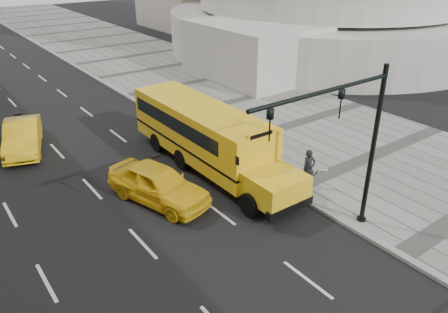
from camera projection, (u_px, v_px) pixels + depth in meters
ground at (113, 182)px, 20.33m from camera, size 140.00×140.00×0.00m
sidewalk_museum at (297, 124)px, 26.71m from camera, size 12.00×140.00×0.15m
curb_museum at (217, 149)px, 23.50m from camera, size 0.30×140.00×0.15m
school_bus at (204, 132)px, 21.24m from camera, size 2.96×11.56×3.19m
taxi_near at (158, 184)px, 18.54m from camera, size 3.26×5.20×1.65m
taxi_far at (23, 137)px, 23.17m from camera, size 3.06×5.14×1.60m
pedestrian at (309, 168)px, 19.42m from camera, size 0.71×0.55×1.74m
traffic_signal at (351, 137)px, 14.83m from camera, size 6.18×0.36×6.40m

